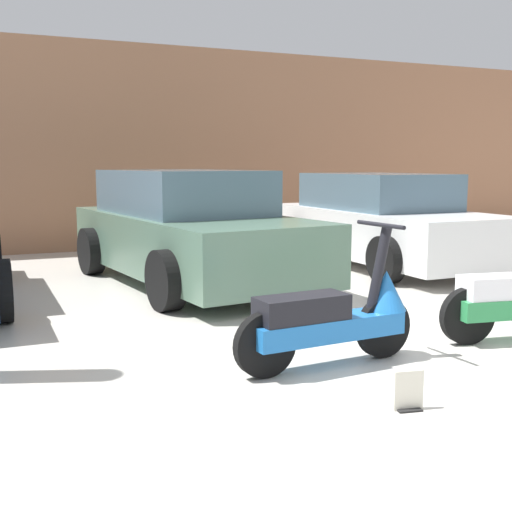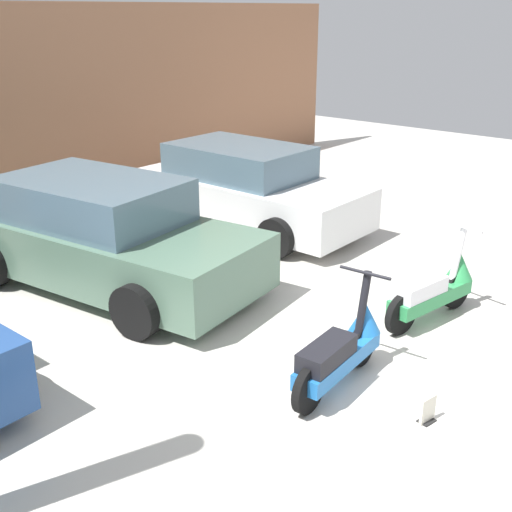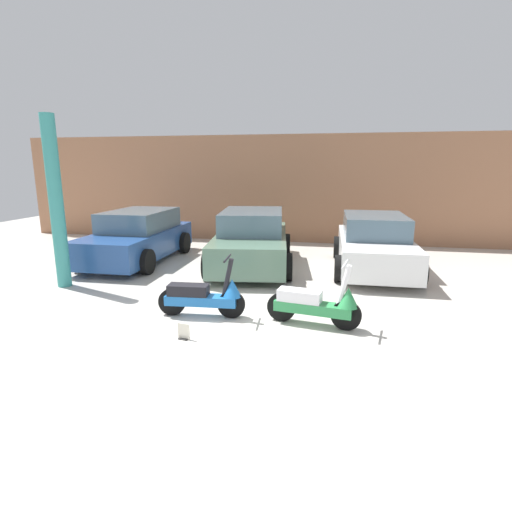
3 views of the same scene
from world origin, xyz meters
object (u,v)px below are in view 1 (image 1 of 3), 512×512
Objects in this scene: scooter_front_left at (335,316)px; placard_near_left_scooter at (408,392)px; car_rear_right at (383,222)px; car_rear_center at (189,229)px.

scooter_front_left is 6.10× the size of placard_near_left_scooter.
placard_near_left_scooter is at bearing -33.53° from car_rear_right.
car_rear_center is at bearing 85.13° from scooter_front_left.
car_rear_center is 4.92m from placard_near_left_scooter.
car_rear_right is (3.21, 0.22, -0.03)m from car_rear_center.
scooter_front_left is 1.02m from placard_near_left_scooter.
car_rear_center is 3.22m from car_rear_right.
placard_near_left_scooter is at bearing -8.44° from car_rear_center.
scooter_front_left is at bearing -8.22° from car_rear_center.
car_rear_center is 17.57× the size of placard_near_left_scooter.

